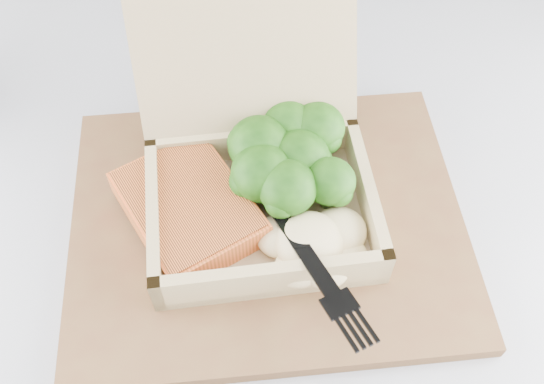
{
  "coord_description": "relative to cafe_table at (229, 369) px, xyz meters",
  "views": [
    {
      "loc": [
        0.66,
        -0.21,
        1.24
      ],
      "look_at": [
        0.66,
        0.09,
        0.81
      ],
      "focal_mm": 40.0,
      "sensor_mm": 36.0,
      "label": 1
    }
  ],
  "objects": [
    {
      "name": "cafe_table",
      "position": [
        0.0,
        0.0,
        0.0
      ],
      "size": [
        1.02,
        1.02,
        0.76
      ],
      "rotation": [
        0.0,
        0.0,
        0.17
      ],
      "color": "black",
      "rests_on": "floor"
    },
    {
      "name": "serving_tray",
      "position": [
        0.04,
        0.07,
        0.2
      ],
      "size": [
        0.38,
        0.31,
        0.02
      ],
      "primitive_type": "cube",
      "rotation": [
        0.0,
        0.0,
        0.1
      ],
      "color": "brown",
      "rests_on": "cafe_table"
    },
    {
      "name": "takeout_container",
      "position": [
        0.03,
        0.1,
        0.26
      ],
      "size": [
        0.22,
        0.25,
        0.17
      ],
      "rotation": [
        0.0,
        0.0,
        0.13
      ],
      "color": "tan",
      "rests_on": "serving_tray"
    },
    {
      "name": "salmon_fillet",
      "position": [
        -0.02,
        0.06,
        0.23
      ],
      "size": [
        0.15,
        0.16,
        0.03
      ],
      "primitive_type": "cube",
      "rotation": [
        0.0,
        0.0,
        0.57
      ],
      "color": "orange",
      "rests_on": "takeout_container"
    },
    {
      "name": "broccoli_pile",
      "position": [
        0.07,
        0.1,
        0.25
      ],
      "size": [
        0.13,
        0.13,
        0.05
      ],
      "primitive_type": null,
      "color": "#2F6F18",
      "rests_on": "takeout_container"
    },
    {
      "name": "mashed_potatoes",
      "position": [
        0.08,
        0.03,
        0.24
      ],
      "size": [
        0.09,
        0.08,
        0.03
      ],
      "primitive_type": "ellipsoid",
      "color": "#F7E4A0",
      "rests_on": "takeout_container"
    },
    {
      "name": "plastic_fork",
      "position": [
        0.06,
        0.04,
        0.25
      ],
      "size": [
        0.09,
        0.16,
        0.02
      ],
      "rotation": [
        0.0,
        0.0,
        3.59
      ],
      "color": "black",
      "rests_on": "mashed_potatoes"
    },
    {
      "name": "receipt",
      "position": [
        -0.01,
        0.27,
        0.2
      ],
      "size": [
        0.08,
        0.13,
        0.0
      ],
      "primitive_type": "cube",
      "rotation": [
        0.0,
        0.0,
        0.13
      ],
      "color": "silver",
      "rests_on": "cafe_table"
    }
  ]
}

